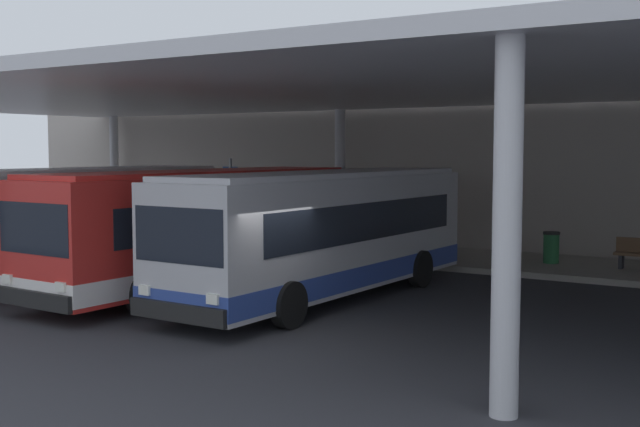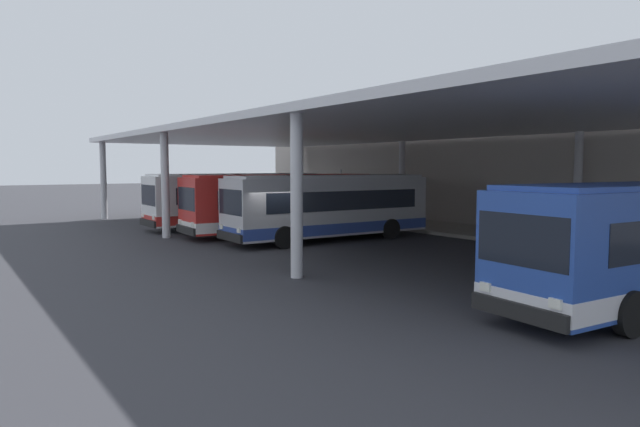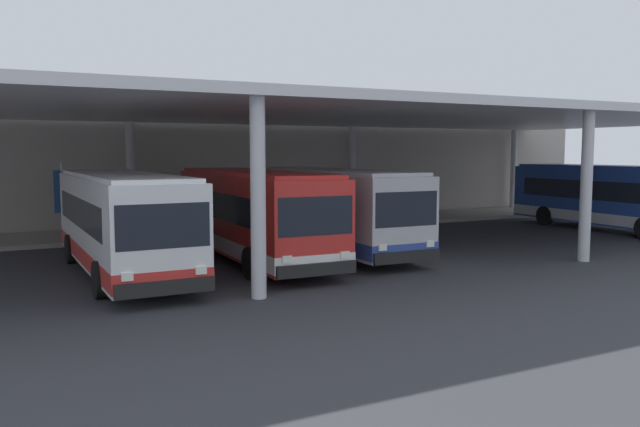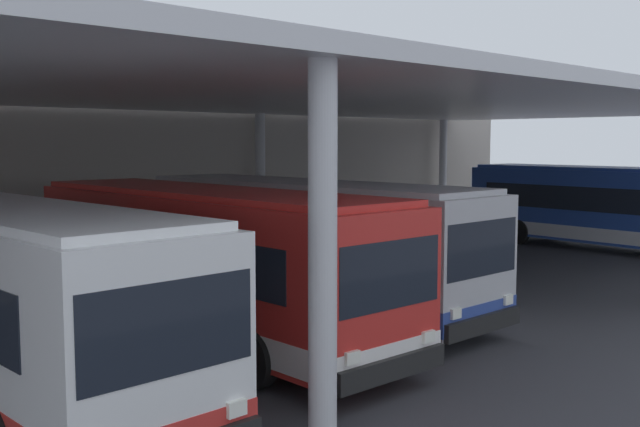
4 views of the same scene
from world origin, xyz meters
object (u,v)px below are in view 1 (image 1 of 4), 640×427
(bus_second_bay, at_px, (202,228))
(trash_bin, at_px, (551,247))
(bus_middle_bay, at_px, (325,233))
(banner_sign, at_px, (231,195))
(bus_nearest_bay, at_px, (72,221))

(bus_second_bay, height_order, trash_bin, bus_second_bay)
(bus_middle_bay, relative_size, trash_bin, 10.79)
(trash_bin, bearing_deg, bus_middle_bay, -111.97)
(trash_bin, bearing_deg, banner_sign, -176.15)
(bus_nearest_bay, distance_m, trash_bin, 14.53)
(bus_middle_bay, xyz_separation_m, trash_bin, (3.26, 8.08, -0.98))
(bus_nearest_bay, distance_m, bus_second_bay, 4.58)
(bus_nearest_bay, bearing_deg, bus_second_bay, 5.44)
(trash_bin, xyz_separation_m, banner_sign, (-12.09, -0.81, 1.30))
(bus_nearest_bay, relative_size, trash_bin, 10.75)
(bus_second_bay, bearing_deg, bus_middle_bay, 10.20)
(trash_bin, height_order, banner_sign, banner_sign)
(bus_second_bay, relative_size, trash_bin, 10.82)
(trash_bin, distance_m, banner_sign, 12.19)
(bus_second_bay, distance_m, trash_bin, 11.02)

